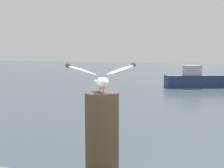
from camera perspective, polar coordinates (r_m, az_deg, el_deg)
name	(u,v)px	position (r m, az deg, el deg)	size (l,w,h in m)	color
mooring_post	(102,147)	(2.71, -1.95, -12.09)	(0.31, 0.31, 0.99)	#382D23
seagull	(102,78)	(2.58, -1.99, 1.21)	(0.57, 0.44, 0.27)	#C67360
boat_navy	(205,80)	(21.80, 17.65, 0.79)	(5.50, 3.42, 1.61)	navy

